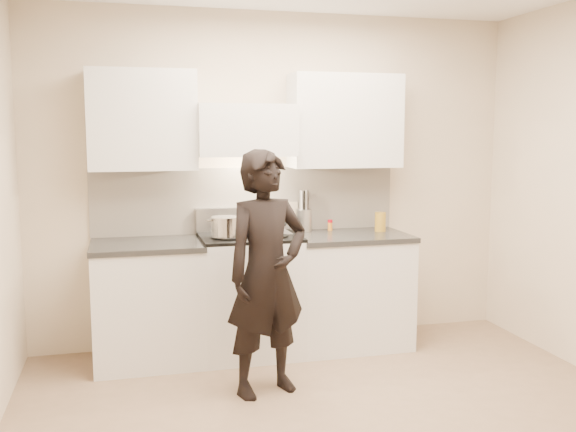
% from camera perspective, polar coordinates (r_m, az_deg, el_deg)
% --- Properties ---
extents(ground_plane, '(4.00, 4.00, 0.00)m').
position_cam_1_polar(ground_plane, '(4.02, 5.19, -18.19)').
color(ground_plane, '#8A6F57').
extents(room_shell, '(4.04, 3.54, 2.70)m').
position_cam_1_polar(room_shell, '(3.96, 2.86, 5.45)').
color(room_shell, beige).
rests_on(room_shell, ground).
extents(stove, '(0.76, 0.65, 0.96)m').
position_cam_1_polar(stove, '(5.08, -3.42, -6.93)').
color(stove, silver).
rests_on(stove, ground).
extents(counter_right, '(0.92, 0.67, 0.92)m').
position_cam_1_polar(counter_right, '(5.30, 5.48, -6.50)').
color(counter_right, silver).
rests_on(counter_right, ground).
extents(counter_left, '(0.82, 0.67, 0.92)m').
position_cam_1_polar(counter_left, '(5.00, -12.31, -7.50)').
color(counter_left, silver).
rests_on(counter_left, ground).
extents(wok, '(0.35, 0.43, 0.28)m').
position_cam_1_polar(wok, '(5.10, -1.71, -0.23)').
color(wok, '#B6B6B6').
rests_on(wok, stove).
extents(stock_pot, '(0.31, 0.28, 0.15)m').
position_cam_1_polar(stock_pot, '(4.83, -5.56, -0.93)').
color(stock_pot, '#B6B6B6').
rests_on(stock_pot, stove).
extents(utensil_crock, '(0.13, 0.13, 0.34)m').
position_cam_1_polar(utensil_crock, '(5.32, 1.42, -0.22)').
color(utensil_crock, '#B6B7BC').
rests_on(utensil_crock, counter_right).
extents(spice_jar, '(0.04, 0.04, 0.09)m').
position_cam_1_polar(spice_jar, '(5.37, 3.76, -0.80)').
color(spice_jar, orange).
rests_on(spice_jar, counter_right).
extents(oil_glass, '(0.09, 0.09, 0.16)m').
position_cam_1_polar(oil_glass, '(5.36, 8.20, -0.51)').
color(oil_glass, '#A27A22').
rests_on(oil_glass, counter_right).
extents(person, '(0.69, 0.56, 1.63)m').
position_cam_1_polar(person, '(4.24, -1.89, -5.12)').
color(person, black).
rests_on(person, ground).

